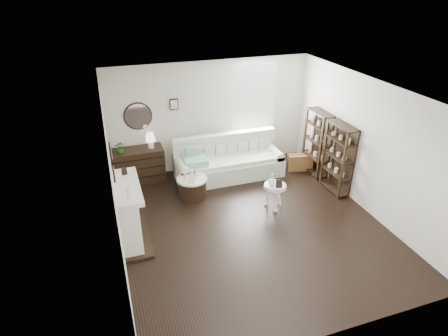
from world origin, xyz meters
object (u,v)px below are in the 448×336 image
object	(u,v)px
sofa	(228,163)
pedestal_table	(275,187)
drum_table	(192,187)
dresser	(137,166)

from	to	relation	value
sofa	pedestal_table	size ratio (longest dim) A/B	4.60
sofa	drum_table	distance (m)	1.29
dresser	pedestal_table	bearing A→B (deg)	-38.48
dresser	pedestal_table	world-z (taller)	dresser
dresser	drum_table	size ratio (longest dim) A/B	1.87
pedestal_table	sofa	bearing A→B (deg)	105.20
dresser	pedestal_table	distance (m)	3.33
sofa	pedestal_table	bearing A→B (deg)	-74.80
dresser	sofa	bearing A→B (deg)	-10.29
sofa	pedestal_table	xyz separation A→B (m)	(0.46, -1.68, 0.18)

